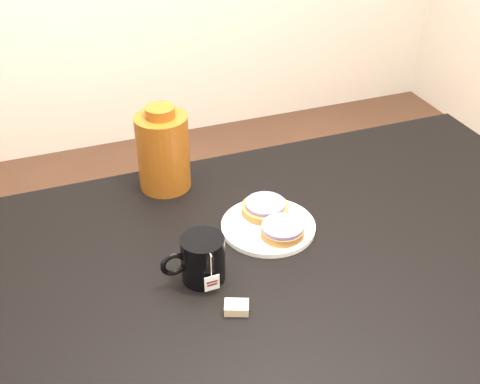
# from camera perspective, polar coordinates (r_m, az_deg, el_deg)

# --- Properties ---
(table) EXTENTS (1.40, 0.90, 0.75)m
(table) POSITION_cam_1_polar(r_m,az_deg,el_deg) (1.31, 5.45, -9.03)
(table) COLOR black
(table) RESTS_ON ground_plane
(plate) EXTENTS (0.21, 0.21, 0.02)m
(plate) POSITION_cam_1_polar(r_m,az_deg,el_deg) (1.32, 2.69, -3.19)
(plate) COLOR white
(plate) RESTS_ON table
(bagel_back) EXTENTS (0.15, 0.15, 0.03)m
(bagel_back) POSITION_cam_1_polar(r_m,az_deg,el_deg) (1.35, 2.41, -1.49)
(bagel_back) COLOR brown
(bagel_back) RESTS_ON plate
(bagel_front) EXTENTS (0.13, 0.13, 0.03)m
(bagel_front) POSITION_cam_1_polar(r_m,az_deg,el_deg) (1.28, 4.04, -3.62)
(bagel_front) COLOR brown
(bagel_front) RESTS_ON plate
(mug) EXTENTS (0.13, 0.09, 0.10)m
(mug) POSITION_cam_1_polar(r_m,az_deg,el_deg) (1.17, -3.63, -6.33)
(mug) COLOR black
(mug) RESTS_ON table
(teabag_pouch) EXTENTS (0.05, 0.05, 0.02)m
(teabag_pouch) POSITION_cam_1_polar(r_m,az_deg,el_deg) (1.13, -0.33, -10.89)
(teabag_pouch) COLOR #C6B793
(teabag_pouch) RESTS_ON table
(bagel_package) EXTENTS (0.14, 0.14, 0.21)m
(bagel_package) POSITION_cam_1_polar(r_m,az_deg,el_deg) (1.43, -7.30, 3.91)
(bagel_package) COLOR #5F2C0C
(bagel_package) RESTS_ON table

